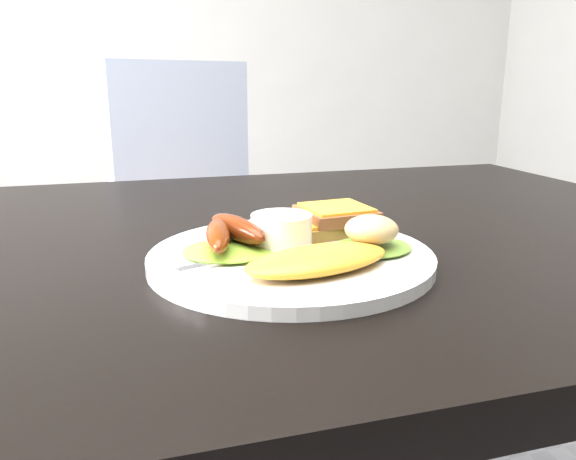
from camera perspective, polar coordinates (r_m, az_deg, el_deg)
dining_table at (r=0.69m, az=-2.17°, el=-1.56°), size 1.20×0.80×0.04m
dining_chair at (r=1.56m, az=-9.42°, el=-2.99°), size 0.58×0.58×0.05m
person at (r=1.11m, az=-19.71°, el=2.28°), size 0.54×0.39×1.39m
plate at (r=0.55m, az=0.29°, el=-2.86°), size 0.28×0.28×0.01m
lettuce_left at (r=0.55m, az=-5.92°, el=-2.03°), size 0.10×0.10×0.01m
lettuce_right at (r=0.56m, az=8.55°, el=-1.71°), size 0.10×0.09×0.01m
omelette at (r=0.50m, az=3.05°, el=-3.03°), size 0.15×0.10×0.02m
sausage_a at (r=0.54m, az=-7.15°, el=-0.54°), size 0.04×0.10×0.02m
sausage_b at (r=0.56m, az=-5.22°, el=0.16°), size 0.05×0.10×0.02m
ramekin at (r=0.56m, az=-0.66°, el=-0.18°), size 0.07×0.07×0.04m
toast_a at (r=0.62m, az=2.44°, el=0.22°), size 0.09×0.09×0.01m
toast_b at (r=0.62m, az=4.92°, el=1.59°), size 0.08×0.08×0.01m
potato_salad at (r=0.55m, az=8.47°, el=0.05°), size 0.07×0.07×0.03m
fork at (r=0.53m, az=-4.44°, el=-2.75°), size 0.13×0.06×0.00m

